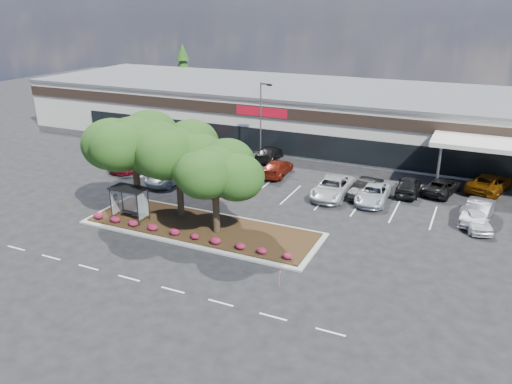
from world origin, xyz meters
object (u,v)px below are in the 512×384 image
at_px(light_pole, 262,128).
at_px(car_1, 170,175).
at_px(survey_stake, 280,276).
at_px(car_0, 134,161).

relative_size(light_pole, car_1, 1.54).
relative_size(survey_stake, car_1, 0.19).
relative_size(light_pole, survey_stake, 8.03).
xyz_separation_m(light_pole, survey_stake, (11.16, -22.28, -3.00)).
distance_m(light_pole, survey_stake, 25.10).
distance_m(car_0, car_1, 5.96).
distance_m(survey_stake, car_0, 26.39).
xyz_separation_m(survey_stake, car_1, (-16.27, 12.80, 0.09)).
bearing_deg(car_1, car_0, 169.74).
xyz_separation_m(light_pole, car_1, (-5.11, -9.48, -2.91)).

